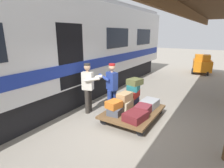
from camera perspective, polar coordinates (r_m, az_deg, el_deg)
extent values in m
plane|color=gray|center=(5.32, 6.15, -14.27)|extent=(60.00, 60.00, 0.00)
cube|color=brown|center=(4.38, 17.53, 22.89)|extent=(0.08, 15.89, 0.30)
cube|color=silver|center=(7.02, -21.82, 12.18)|extent=(3.00, 16.66, 2.90)
cube|color=black|center=(7.36, -20.32, -2.69)|extent=(2.55, 15.82, 0.90)
cube|color=navy|center=(5.98, -12.36, 4.74)|extent=(0.03, 16.32, 0.36)
cube|color=black|center=(10.82, 10.09, 14.45)|extent=(0.02, 1.83, 0.84)
cube|color=black|center=(8.20, 2.02, 14.33)|extent=(0.02, 1.83, 0.84)
cube|color=black|center=(5.96, -13.01, 8.56)|extent=(0.12, 1.10, 2.00)
cube|color=brown|center=(5.82, 6.66, -8.61)|extent=(1.48, 1.99, 0.07)
cylinder|color=black|center=(5.03, 8.80, -14.78)|extent=(0.23, 0.05, 0.23)
cylinder|color=black|center=(5.54, -2.73, -11.59)|extent=(0.23, 0.05, 0.23)
cylinder|color=black|center=(6.37, 14.63, -8.28)|extent=(0.23, 0.05, 0.23)
cylinder|color=black|center=(6.78, 5.03, -6.32)|extent=(0.23, 0.05, 0.23)
cube|color=beige|center=(5.89, 3.77, -6.38)|extent=(0.48, 0.60, 0.28)
cube|color=#4C515B|center=(5.47, 0.99, -8.56)|extent=(0.42, 0.48, 0.21)
cube|color=navy|center=(6.36, 6.14, -5.04)|extent=(0.38, 0.52, 0.22)
cube|color=#9EA0A5|center=(6.11, 11.79, -6.02)|extent=(0.51, 0.63, 0.25)
cube|color=maroon|center=(5.64, 9.79, -7.84)|extent=(0.45, 0.52, 0.24)
cube|color=maroon|center=(5.18, 7.40, -10.03)|extent=(0.59, 0.70, 0.23)
cube|color=tan|center=(5.75, 4.02, -4.07)|extent=(0.37, 0.53, 0.26)
cube|color=#AD231E|center=(6.30, 6.30, -3.04)|extent=(0.44, 0.59, 0.24)
cube|color=#1E666B|center=(6.24, 6.80, -1.10)|extent=(0.44, 0.53, 0.20)
cube|color=#CC6B23|center=(5.40, 0.58, -6.46)|extent=(0.44, 0.49, 0.21)
cube|color=brown|center=(6.20, 7.22, 0.72)|extent=(0.50, 0.55, 0.20)
cylinder|color=navy|center=(6.29, 0.68, -5.17)|extent=(0.16, 0.16, 0.82)
cylinder|color=navy|center=(6.17, -0.73, -5.60)|extent=(0.16, 0.16, 0.82)
cube|color=navy|center=(6.01, -0.02, 0.95)|extent=(0.41, 0.32, 0.60)
cylinder|color=tan|center=(5.93, -0.02, 4.03)|extent=(0.09, 0.09, 0.06)
sphere|color=tan|center=(5.90, -0.02, 5.36)|extent=(0.22, 0.22, 0.22)
cylinder|color=#A51919|center=(5.89, -0.02, 6.15)|extent=(0.21, 0.21, 0.06)
cylinder|color=navy|center=(6.24, -0.19, 2.47)|extent=(0.53, 0.26, 0.21)
cylinder|color=navy|center=(6.05, -2.52, 2.02)|extent=(0.53, 0.26, 0.21)
cylinder|color=#332D28|center=(6.21, -7.81, -5.58)|extent=(0.16, 0.16, 0.82)
cylinder|color=#332D28|center=(6.38, -7.13, -4.96)|extent=(0.16, 0.16, 0.82)
cube|color=silver|center=(6.08, -7.70, 0.99)|extent=(0.41, 0.32, 0.60)
cylinder|color=tan|center=(6.01, -7.82, 4.04)|extent=(0.09, 0.09, 0.06)
sphere|color=tan|center=(5.98, -7.87, 5.35)|extent=(0.22, 0.22, 0.22)
cylinder|color=#332D28|center=(5.96, -7.90, 6.13)|extent=(0.21, 0.21, 0.06)
cylinder|color=silver|center=(5.83, -6.32, 1.42)|extent=(0.53, 0.26, 0.21)
cylinder|color=silver|center=(6.12, -5.27, 2.14)|extent=(0.53, 0.26, 0.21)
cube|color=orange|center=(13.78, 26.58, 5.32)|extent=(1.39, 1.87, 0.70)
cube|color=orange|center=(13.36, 26.67, 7.22)|extent=(1.01, 0.85, 0.50)
cylinder|color=black|center=(13.21, 28.02, 3.20)|extent=(0.12, 0.40, 0.40)
cylinder|color=black|center=(13.30, 24.18, 3.74)|extent=(0.12, 0.40, 0.40)
cylinder|color=black|center=(14.39, 28.45, 4.04)|extent=(0.12, 0.40, 0.40)
cylinder|color=black|center=(14.47, 24.91, 4.54)|extent=(0.12, 0.40, 0.40)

